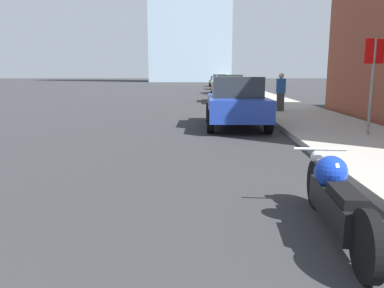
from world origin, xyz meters
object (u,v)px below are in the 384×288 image
(parked_car_yellow, at_px, (229,88))
(stop_sign, at_px, (373,70))
(parked_car_blue, at_px, (236,102))
(pedestrian, at_px, (281,92))
(parked_car_white, at_px, (220,82))
(parked_car_red, at_px, (222,85))
(motorcycle, at_px, (335,198))
(parked_car_green, at_px, (216,81))

(parked_car_yellow, distance_m, stop_sign, 13.97)
(parked_car_blue, bearing_deg, pedestrian, 60.73)
(parked_car_blue, bearing_deg, stop_sign, -36.71)
(parked_car_yellow, bearing_deg, parked_car_blue, -92.34)
(parked_car_blue, distance_m, parked_car_white, 32.78)
(parked_car_yellow, height_order, parked_car_red, parked_car_yellow)
(motorcycle, xyz_separation_m, parked_car_green, (-0.49, 51.99, 0.37))
(parked_car_green, bearing_deg, motorcycle, -92.83)
(parked_car_white, xyz_separation_m, pedestrian, (1.83, -28.78, 0.08))
(motorcycle, bearing_deg, pedestrian, 84.68)
(parked_car_white, height_order, parked_car_green, parked_car_white)
(parked_car_red, xyz_separation_m, pedestrian, (1.91, -18.49, 0.15))
(parked_car_green, xyz_separation_m, stop_sign, (3.23, -46.10, 1.00))
(parked_car_blue, height_order, parked_car_green, parked_car_blue)
(parked_car_red, height_order, stop_sign, stop_sign)
(parked_car_blue, xyz_separation_m, parked_car_yellow, (0.32, 11.33, 0.04))
(motorcycle, height_order, parked_car_blue, parked_car_blue)
(parked_car_green, relative_size, stop_sign, 1.81)
(parked_car_green, height_order, stop_sign, stop_sign)
(parked_car_blue, relative_size, pedestrian, 2.62)
(motorcycle, xyz_separation_m, parked_car_red, (-0.25, 30.68, 0.41))
(motorcycle, xyz_separation_m, parked_car_blue, (-0.48, 8.19, 0.42))
(parked_car_red, bearing_deg, pedestrian, -82.69)
(motorcycle, distance_m, parked_car_yellow, 19.53)
(motorcycle, distance_m, parked_car_green, 52.00)
(parked_car_yellow, bearing_deg, parked_car_green, 89.85)
(parked_car_blue, xyz_separation_m, parked_car_green, (-0.01, 43.80, -0.05))
(parked_car_white, relative_size, stop_sign, 1.75)
(parked_car_red, relative_size, stop_sign, 1.84)
(parked_car_yellow, xyz_separation_m, parked_car_white, (-0.01, 21.44, 0.01))
(parked_car_red, xyz_separation_m, stop_sign, (2.99, -24.79, 0.96))
(motorcycle, distance_m, stop_sign, 6.64)
(parked_car_green, bearing_deg, parked_car_yellow, -92.79)
(parked_car_red, xyz_separation_m, parked_car_green, (-0.23, 21.31, -0.04))
(parked_car_white, bearing_deg, parked_car_green, 96.28)
(parked_car_red, xyz_separation_m, parked_car_white, (0.09, 10.29, 0.07))
(motorcycle, relative_size, pedestrian, 1.48)
(parked_car_white, height_order, pedestrian, parked_car_white)
(motorcycle, relative_size, stop_sign, 0.99)
(parked_car_red, height_order, pedestrian, pedestrian)
(parked_car_white, bearing_deg, parked_car_yellow, -85.35)
(stop_sign, distance_m, pedestrian, 6.44)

